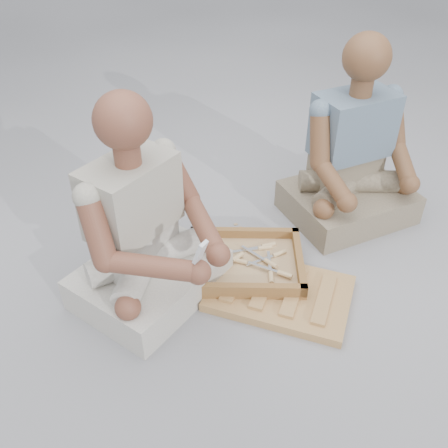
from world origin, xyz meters
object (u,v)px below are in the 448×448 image
(carved_panel, at_px, (280,293))
(companion, at_px, (352,162))
(tool_tray, at_px, (245,263))
(craftsman, at_px, (144,236))

(carved_panel, height_order, companion, companion)
(carved_panel, height_order, tool_tray, tool_tray)
(companion, bearing_deg, tool_tray, 15.80)
(carved_panel, bearing_deg, tool_tray, 153.43)
(tool_tray, height_order, companion, companion)
(craftsman, bearing_deg, companion, 157.28)
(craftsman, xyz_separation_m, companion, (0.75, 0.92, 0.00))
(tool_tray, distance_m, companion, 0.81)
(tool_tray, relative_size, craftsman, 0.68)
(tool_tray, bearing_deg, carved_panel, -26.57)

